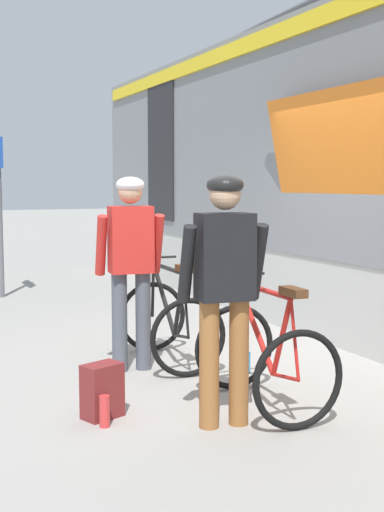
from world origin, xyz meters
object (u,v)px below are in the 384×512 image
bicycle_far_red (264,356)px  water_bottle_by_the_backpack (105,411)px  cyclist_far_in_dark (224,278)px  backpack_on_platform (102,391)px  cyclist_near_in_red (131,256)px  bicycle_near_black (169,322)px  water_bottle_near_the_bikes (246,362)px

bicycle_far_red → water_bottle_by_the_backpack: size_ratio=4.90×
cyclist_far_in_dark → backpack_on_platform: cyclist_far_in_dark is taller
bicycle_far_red → cyclist_near_in_red: bearing=111.5°
cyclist_far_in_dark → water_bottle_by_the_backpack: 1.26m
cyclist_near_in_red → bicycle_near_black: (0.40, 0.07, -0.65)m
cyclist_near_in_red → water_bottle_near_the_bikes: size_ratio=9.55×
cyclist_far_in_dark → water_bottle_near_the_bikes: size_ratio=9.55×
backpack_on_platform → cyclist_far_in_dark: bearing=-56.5°
water_bottle_by_the_backpack → backpack_on_platform: bearing=77.4°
cyclist_near_in_red → backpack_on_platform: cyclist_near_in_red is taller
cyclist_near_in_red → bicycle_far_red: size_ratio=1.60×
bicycle_far_red → water_bottle_by_the_backpack: 1.26m
cyclist_far_in_dark → water_bottle_by_the_backpack: size_ratio=7.85×
bicycle_near_black → water_bottle_near_the_bikes: (0.52, -0.57, -0.31)m
cyclist_near_in_red → cyclist_far_in_dark: same height
cyclist_far_in_dark → bicycle_far_red: size_ratio=1.60×
water_bottle_near_the_bikes → bicycle_far_red: bearing=-111.4°
cyclist_far_in_dark → bicycle_far_red: bearing=25.0°
bicycle_far_red → water_bottle_near_the_bikes: (0.36, 0.93, -0.31)m
bicycle_near_black → water_bottle_by_the_backpack: (-1.07, -1.39, -0.29)m
cyclist_far_in_dark → backpack_on_platform: bearing=145.0°
bicycle_near_black → bicycle_far_red: bearing=-84.1°
cyclist_near_in_red → cyclist_far_in_dark: size_ratio=1.00×
cyclist_far_in_dark → water_bottle_near_the_bikes: bearing=54.4°
water_bottle_near_the_bikes → cyclist_far_in_dark: bearing=-125.6°
bicycle_far_red → backpack_on_platform: bearing=165.6°
backpack_on_platform → water_bottle_near_the_bikes: backpack_on_platform is taller
bicycle_near_black → water_bottle_by_the_backpack: size_ratio=4.93×
backpack_on_platform → cyclist_near_in_red: bearing=39.6°
backpack_on_platform → water_bottle_by_the_backpack: size_ratio=1.78×
cyclist_far_in_dark → bicycle_near_black: 1.85m
backpack_on_platform → water_bottle_near_the_bikes: size_ratio=2.17×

